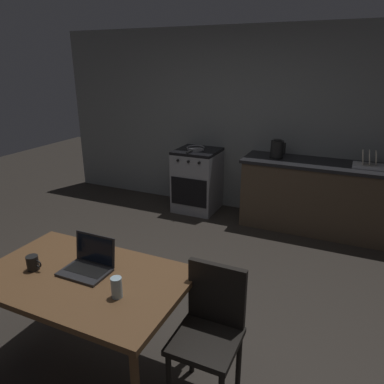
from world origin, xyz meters
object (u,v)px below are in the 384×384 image
Objects in this scene: chair at (210,325)px; frying_pan at (195,148)px; stove_oven at (197,180)px; dish_rack at (368,163)px; drinking_glass at (117,287)px; laptop at (88,264)px; electric_kettle at (277,149)px; dining_table at (84,285)px; coffee_mug at (33,263)px.

chair is 2.11× the size of frying_pan.
stove_oven is 2.27m from dish_rack.
drinking_glass is at bearing -113.12° from dish_rack.
frying_pan is (-1.39, 2.88, 0.41)m from chair.
chair is 2.67× the size of dish_rack.
chair is 0.90m from laptop.
electric_kettle reaches higher than laptop.
dish_rack reaches higher than laptop.
chair is (0.85, 0.16, -0.16)m from dining_table.
frying_pan is 3.12m from coffee_mug.
coffee_mug is at bearing 178.62° from drinking_glass.
chair reaches higher than drinking_glass.
coffee_mug is at bearing -123.05° from dish_rack.
laptop is 3.45m from dish_rack.
dish_rack reaches higher than dining_table.
drinking_glass is at bearing -31.96° from laptop.
stove_oven is at bearing 93.41° from chair.
dining_table is 4.05× the size of dish_rack.
electric_kettle is at bearing 180.00° from dish_rack.
frying_pan is at bearing 93.95° from chair.
chair is (1.37, -2.91, 0.07)m from stove_oven.
laptop is at bearing 93.64° from dining_table.
frying_pan is at bearing 93.40° from coffee_mug.
chair is 2.96m from electric_kettle.
dish_rack is at bearing 52.10° from chair.
frying_pan is at bearing -179.27° from dish_rack.
dish_rack is (1.35, 3.16, 0.14)m from drinking_glass.
dining_table is at bearing 168.67° from chair.
chair is at bearing -64.32° from frying_pan.
drinking_glass is (-0.26, -3.16, -0.20)m from electric_kettle.
drinking_glass is at bearing -175.41° from chair.
frying_pan reaches higher than dining_table.
laptop is 1.32× the size of electric_kettle.
laptop is (-0.00, 0.07, 0.12)m from dining_table.
dining_table is 4.30× the size of laptop.
electric_kettle reaches higher than dish_rack.
dish_rack reaches higher than coffee_mug.
laptop reaches higher than coffee_mug.
stove_oven is 2.12× the size of frying_pan.
chair is at bearing 10.98° from coffee_mug.
dish_rack is at bearing 53.54° from laptop.
laptop is 0.74× the size of frying_pan.
drinking_glass reaches higher than dining_table.
electric_kettle is at bearing 0.13° from stove_oven.
laptop is at bearing -101.54° from electric_kettle.
electric_kettle reaches higher than coffee_mug.
electric_kettle reaches higher than drinking_glass.
drinking_glass reaches higher than coffee_mug.
dining_table is at bearing 164.75° from drinking_glass.
laptop is at bearing -79.85° from frying_pan.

